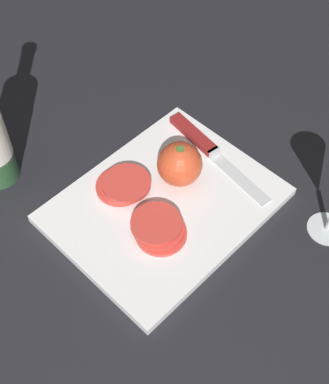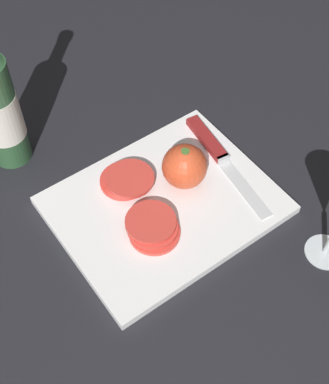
{
  "view_description": "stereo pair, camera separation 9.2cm",
  "coord_description": "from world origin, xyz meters",
  "px_view_note": "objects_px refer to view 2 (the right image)",
  "views": [
    {
      "loc": [
        0.47,
        0.4,
        0.78
      ],
      "look_at": [
        0.07,
        0.02,
        0.05
      ],
      "focal_mm": 50.0,
      "sensor_mm": 36.0,
      "label": 1
    },
    {
      "loc": [
        0.4,
        0.46,
        0.78
      ],
      "look_at": [
        0.07,
        0.02,
        0.05
      ],
      "focal_mm": 50.0,
      "sensor_mm": 36.0,
      "label": 2
    }
  ],
  "objects_px": {
    "tomato_slice_stack_far": "(127,180)",
    "knife": "(213,147)",
    "whole_tomato": "(185,167)",
    "tomato_slice_stack_near": "(153,227)"
  },
  "relations": [
    {
      "from": "tomato_slice_stack_far",
      "to": "knife",
      "type": "bearing_deg",
      "value": 171.39
    },
    {
      "from": "whole_tomato",
      "to": "tomato_slice_stack_far",
      "type": "height_order",
      "value": "whole_tomato"
    },
    {
      "from": "tomato_slice_stack_near",
      "to": "tomato_slice_stack_far",
      "type": "distance_m",
      "value": 0.11
    },
    {
      "from": "whole_tomato",
      "to": "tomato_slice_stack_near",
      "type": "relative_size",
      "value": 0.82
    },
    {
      "from": "whole_tomato",
      "to": "knife",
      "type": "height_order",
      "value": "whole_tomato"
    },
    {
      "from": "tomato_slice_stack_far",
      "to": "tomato_slice_stack_near",
      "type": "bearing_deg",
      "value": 79.05
    },
    {
      "from": "whole_tomato",
      "to": "knife",
      "type": "relative_size",
      "value": 0.31
    },
    {
      "from": "whole_tomato",
      "to": "tomato_slice_stack_far",
      "type": "xyz_separation_m",
      "value": [
        0.09,
        -0.06,
        -0.03
      ]
    },
    {
      "from": "knife",
      "to": "tomato_slice_stack_far",
      "type": "height_order",
      "value": "tomato_slice_stack_far"
    },
    {
      "from": "whole_tomato",
      "to": "tomato_slice_stack_far",
      "type": "distance_m",
      "value": 0.11
    }
  ]
}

